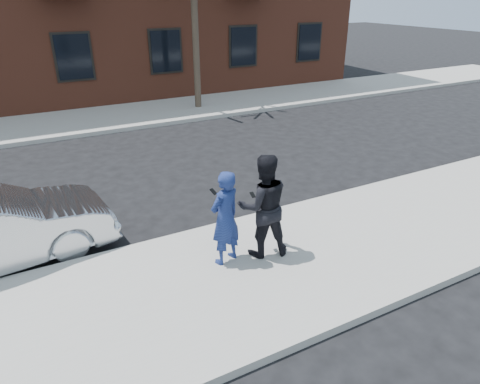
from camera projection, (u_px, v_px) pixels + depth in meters
ground at (207, 283)px, 7.36m from camera, size 100.00×100.00×0.00m
near_sidewalk at (213, 288)px, 7.13m from camera, size 50.00×3.50×0.15m
near_curb at (175, 238)px, 8.57m from camera, size 50.00×0.10×0.15m
far_sidewalk at (87, 121)px, 16.32m from camera, size 50.00×3.50×0.15m
far_curb at (97, 133)px, 14.88m from camera, size 50.00×0.10×0.15m
man_hoodie at (225, 218)px, 7.36m from camera, size 0.73×0.60×1.74m
man_peacoat at (263, 206)px, 7.56m from camera, size 1.10×0.95×1.94m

